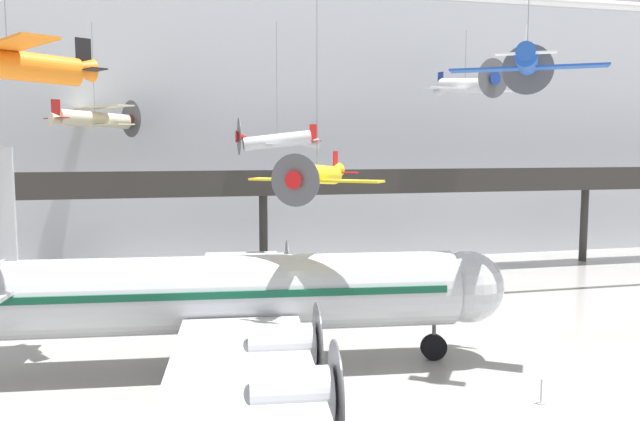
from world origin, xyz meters
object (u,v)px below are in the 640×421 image
(suspended_plane_orange_highwing, at_px, (8,63))
(suspended_plane_silver_racer, at_px, (277,141))
(airliner_silver_main, at_px, (222,295))
(suspended_plane_yellow_lowwing, at_px, (317,175))
(suspended_plane_blue_trainer, at_px, (527,62))
(stanchion_barrier, at_px, (541,396))
(suspended_plane_cream_biplane, at_px, (95,119))
(suspended_plane_white_twin, at_px, (465,86))

(suspended_plane_orange_highwing, height_order, suspended_plane_silver_racer, suspended_plane_orange_highwing)
(airliner_silver_main, bearing_deg, suspended_plane_yellow_lowwing, -9.71)
(suspended_plane_blue_trainer, height_order, stanchion_barrier, suspended_plane_blue_trainer)
(suspended_plane_blue_trainer, height_order, suspended_plane_orange_highwing, suspended_plane_blue_trainer)
(airliner_silver_main, bearing_deg, suspended_plane_orange_highwing, 174.43)
(stanchion_barrier, bearing_deg, suspended_plane_silver_racer, 104.96)
(suspended_plane_blue_trainer, xyz_separation_m, suspended_plane_orange_highwing, (-23.64, 4.50, -0.22))
(suspended_plane_silver_racer, height_order, stanchion_barrier, suspended_plane_silver_racer)
(suspended_plane_yellow_lowwing, xyz_separation_m, suspended_plane_cream_biplane, (-12.34, 23.88, 3.48))
(suspended_plane_blue_trainer, xyz_separation_m, stanchion_barrier, (-1.66, -4.65, -14.40))
(suspended_plane_orange_highwing, xyz_separation_m, stanchion_barrier, (21.98, -9.15, -14.17))
(suspended_plane_silver_racer, height_order, suspended_plane_white_twin, suspended_plane_white_twin)
(airliner_silver_main, xyz_separation_m, suspended_plane_white_twin, (21.90, 19.28, 12.13))
(suspended_plane_yellow_lowwing, bearing_deg, suspended_plane_orange_highwing, -66.82)
(suspended_plane_silver_racer, relative_size, stanchion_barrier, 9.39)
(suspended_plane_yellow_lowwing, height_order, suspended_plane_cream_biplane, suspended_plane_cream_biplane)
(suspended_plane_blue_trainer, height_order, suspended_plane_yellow_lowwing, suspended_plane_blue_trainer)
(suspended_plane_silver_racer, height_order, suspended_plane_cream_biplane, suspended_plane_cream_biplane)
(suspended_plane_white_twin, relative_size, suspended_plane_yellow_lowwing, 0.74)
(suspended_plane_blue_trainer, height_order, suspended_plane_silver_racer, suspended_plane_blue_trainer)
(suspended_plane_orange_highwing, height_order, stanchion_barrier, suspended_plane_orange_highwing)
(suspended_plane_blue_trainer, distance_m, suspended_plane_white_twin, 23.14)
(suspended_plane_silver_racer, xyz_separation_m, stanchion_barrier, (6.85, -25.62, -10.81))
(stanchion_barrier, bearing_deg, suspended_plane_cream_biplane, 124.62)
(suspended_plane_orange_highwing, bearing_deg, suspended_plane_silver_racer, -164.68)
(suspended_plane_blue_trainer, relative_size, suspended_plane_yellow_lowwing, 0.58)
(suspended_plane_orange_highwing, height_order, suspended_plane_yellow_lowwing, suspended_plane_orange_highwing)
(suspended_plane_orange_highwing, relative_size, suspended_plane_white_twin, 1.04)
(suspended_plane_orange_highwing, xyz_separation_m, suspended_plane_yellow_lowwing, (13.73, -3.20, -5.08))
(suspended_plane_cream_biplane, bearing_deg, suspended_plane_white_twin, -39.71)
(airliner_silver_main, relative_size, suspended_plane_orange_highwing, 3.53)
(suspended_plane_yellow_lowwing, relative_size, stanchion_barrier, 11.12)
(suspended_plane_white_twin, relative_size, stanchion_barrier, 8.19)
(suspended_plane_blue_trainer, distance_m, stanchion_barrier, 15.22)
(suspended_plane_cream_biplane, relative_size, stanchion_barrier, 8.17)
(suspended_plane_silver_racer, relative_size, suspended_plane_yellow_lowwing, 0.84)
(suspended_plane_blue_trainer, distance_m, suspended_plane_silver_racer, 22.91)
(suspended_plane_cream_biplane, height_order, stanchion_barrier, suspended_plane_cream_biplane)
(suspended_plane_yellow_lowwing, bearing_deg, stanchion_barrier, 90.53)
(suspended_plane_blue_trainer, relative_size, stanchion_barrier, 6.49)
(airliner_silver_main, bearing_deg, suspended_plane_blue_trainer, -3.88)
(suspended_plane_silver_racer, bearing_deg, stanchion_barrier, 105.33)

